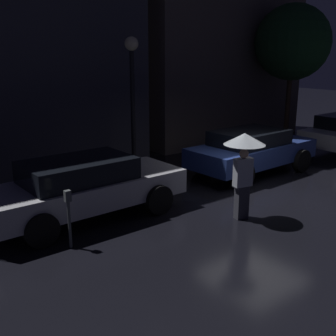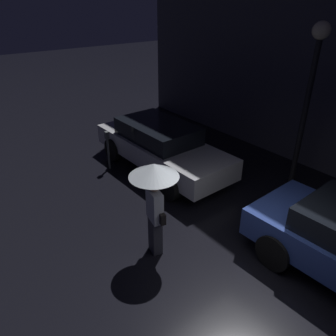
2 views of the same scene
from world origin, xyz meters
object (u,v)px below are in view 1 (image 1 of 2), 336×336
(pedestrian_with_umbrella, at_px, (244,154))
(street_lamp_near, at_px, (132,81))
(parked_car_blue, at_px, (252,150))
(parked_car_silver, at_px, (84,186))
(parking_meter, at_px, (69,212))

(pedestrian_with_umbrella, bearing_deg, street_lamp_near, -78.26)
(street_lamp_near, bearing_deg, parked_car_blue, -36.60)
(parked_car_blue, bearing_deg, street_lamp_near, 141.27)
(parked_car_silver, relative_size, pedestrian_with_umbrella, 2.32)
(pedestrian_with_umbrella, xyz_separation_m, parking_meter, (-3.78, 1.02, -0.79))
(parking_meter, height_order, street_lamp_near, street_lamp_near)
(pedestrian_with_umbrella, distance_m, street_lamp_near, 4.80)
(parked_car_blue, height_order, parking_meter, parked_car_blue)
(parking_meter, bearing_deg, street_lamp_near, 42.90)
(parked_car_silver, height_order, parking_meter, parked_car_silver)
(pedestrian_with_umbrella, xyz_separation_m, street_lamp_near, (0.08, 4.60, 1.34))
(parked_car_silver, xyz_separation_m, parking_meter, (-0.96, -1.22, -0.02))
(parked_car_blue, height_order, street_lamp_near, street_lamp_near)
(parked_car_silver, bearing_deg, pedestrian_with_umbrella, -39.34)
(parked_car_blue, relative_size, street_lamp_near, 1.07)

